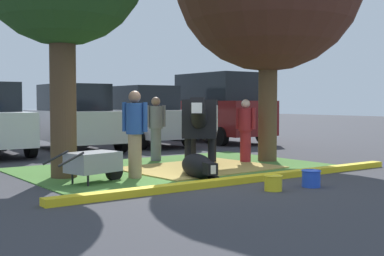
# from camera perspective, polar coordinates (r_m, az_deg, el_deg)

# --- Properties ---
(ground_plane) EXTENTS (80.00, 80.00, 0.00)m
(ground_plane) POSITION_cam_1_polar(r_m,az_deg,el_deg) (9.99, 1.28, -5.71)
(ground_plane) COLOR #38383D
(grass_island) EXTENTS (6.70, 4.50, 0.02)m
(grass_island) POSITION_cam_1_polar(r_m,az_deg,el_deg) (11.69, -1.65, -4.40)
(grass_island) COLOR #477A33
(grass_island) RESTS_ON ground
(curb_yellow) EXTENTS (7.90, 0.24, 0.12)m
(curb_yellow) POSITION_cam_1_polar(r_m,az_deg,el_deg) (9.81, 6.33, -5.53)
(curb_yellow) COLOR yellow
(curb_yellow) RESTS_ON ground
(hay_bedding) EXTENTS (3.35, 2.61, 0.04)m
(hay_bedding) POSITION_cam_1_polar(r_m,az_deg,el_deg) (11.58, 0.88, -4.39)
(hay_bedding) COLOR tan
(hay_bedding) RESTS_ON ground
(cow_holstein) EXTENTS (2.31, 2.64, 1.58)m
(cow_holstein) POSITION_cam_1_polar(r_m,az_deg,el_deg) (11.66, 1.02, 1.06)
(cow_holstein) COLOR black
(cow_holstein) RESTS_ON ground
(calf_lying) EXTENTS (0.72, 1.33, 0.48)m
(calf_lying) POSITION_cam_1_polar(r_m,az_deg,el_deg) (10.16, 0.66, -4.20)
(calf_lying) COLOR black
(calf_lying) RESTS_ON ground
(person_handler) EXTENTS (0.34, 0.50, 1.55)m
(person_handler) POSITION_cam_1_polar(r_m,az_deg,el_deg) (12.66, 5.86, -0.14)
(person_handler) COLOR maroon
(person_handler) RESTS_ON ground
(person_visitor_near) EXTENTS (0.34, 0.45, 1.70)m
(person_visitor_near) POSITION_cam_1_polar(r_m,az_deg,el_deg) (10.13, -6.26, -0.37)
(person_visitor_near) COLOR #9E7F5B
(person_visitor_near) RESTS_ON ground
(person_visitor_far) EXTENTS (0.52, 0.34, 1.61)m
(person_visitor_far) POSITION_cam_1_polar(r_m,az_deg,el_deg) (13.05, -3.96, 0.12)
(person_visitor_far) COLOR slate
(person_visitor_far) RESTS_ON ground
(wheelbarrow) EXTENTS (1.62, 0.85, 0.63)m
(wheelbarrow) POSITION_cam_1_polar(r_m,az_deg,el_deg) (9.67, -10.60, -3.74)
(wheelbarrow) COLOR gray
(wheelbarrow) RESTS_ON ground
(bucket_yellow) EXTENTS (0.32, 0.32, 0.26)m
(bucket_yellow) POSITION_cam_1_polar(r_m,az_deg,el_deg) (8.90, 8.86, -5.90)
(bucket_yellow) COLOR yellow
(bucket_yellow) RESTS_ON ground
(bucket_blue) EXTENTS (0.34, 0.34, 0.30)m
(bucket_blue) POSITION_cam_1_polar(r_m,az_deg,el_deg) (9.41, 12.87, -5.36)
(bucket_blue) COLOR blue
(bucket_blue) RESTS_ON ground
(sedan_silver) EXTENTS (2.14, 4.46, 2.02)m
(sedan_silver) POSITION_cam_1_polar(r_m,az_deg,el_deg) (16.40, -12.78, 1.05)
(sedan_silver) COLOR silver
(sedan_silver) RESTS_ON ground
(sedan_blue) EXTENTS (2.14, 4.46, 2.02)m
(sedan_blue) POSITION_cam_1_polar(r_m,az_deg,el_deg) (17.89, -5.29, 1.26)
(sedan_blue) COLOR #B7B7BC
(sedan_blue) RESTS_ON ground
(suv_dark_grey) EXTENTS (2.25, 4.66, 2.52)m
(suv_dark_grey) POSITION_cam_1_polar(r_m,az_deg,el_deg) (19.28, 2.73, 2.24)
(suv_dark_grey) COLOR maroon
(suv_dark_grey) RESTS_ON ground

